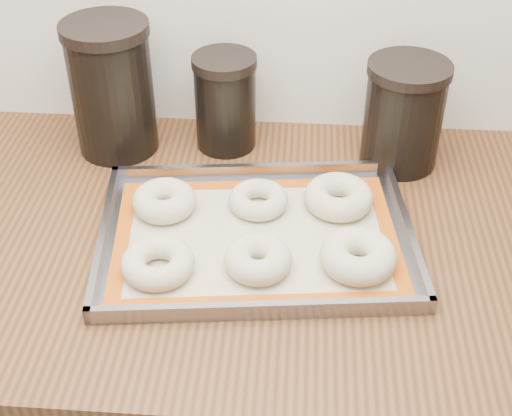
# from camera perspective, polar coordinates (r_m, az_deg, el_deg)

# --- Properties ---
(countertop) EXTENTS (3.06, 0.68, 0.04)m
(countertop) POSITION_cam_1_polar(r_m,az_deg,el_deg) (1.09, 1.46, -2.76)
(countertop) COLOR brown
(countertop) RESTS_ON cabinet
(baking_tray) EXTENTS (0.50, 0.38, 0.03)m
(baking_tray) POSITION_cam_1_polar(r_m,az_deg,el_deg) (1.06, -0.00, -2.27)
(baking_tray) COLOR gray
(baking_tray) RESTS_ON countertop
(baking_mat) EXTENTS (0.45, 0.34, 0.00)m
(baking_mat) POSITION_cam_1_polar(r_m,az_deg,el_deg) (1.06, 0.00, -2.35)
(baking_mat) COLOR #C6B793
(baking_mat) RESTS_ON baking_tray
(bagel_front_left) EXTENTS (0.12, 0.12, 0.03)m
(bagel_front_left) POSITION_cam_1_polar(r_m,az_deg,el_deg) (1.00, -7.86, -4.38)
(bagel_front_left) COLOR beige
(bagel_front_left) RESTS_ON baking_mat
(bagel_front_mid) EXTENTS (0.10, 0.10, 0.04)m
(bagel_front_mid) POSITION_cam_1_polar(r_m,az_deg,el_deg) (1.00, 0.16, -4.13)
(bagel_front_mid) COLOR beige
(bagel_front_mid) RESTS_ON baking_mat
(bagel_front_right) EXTENTS (0.14, 0.14, 0.04)m
(bagel_front_right) POSITION_cam_1_polar(r_m,az_deg,el_deg) (1.01, 8.18, -3.82)
(bagel_front_right) COLOR beige
(bagel_front_right) RESTS_ON baking_mat
(bagel_back_left) EXTENTS (0.12, 0.12, 0.04)m
(bagel_back_left) POSITION_cam_1_polar(r_m,az_deg,el_deg) (1.11, -7.36, 0.58)
(bagel_back_left) COLOR beige
(bagel_back_left) RESTS_ON baking_mat
(bagel_back_mid) EXTENTS (0.10, 0.10, 0.03)m
(bagel_back_mid) POSITION_cam_1_polar(r_m,az_deg,el_deg) (1.11, 0.19, 0.67)
(bagel_back_mid) COLOR beige
(bagel_back_mid) RESTS_ON baking_mat
(bagel_back_right) EXTENTS (0.12, 0.12, 0.04)m
(bagel_back_right) POSITION_cam_1_polar(r_m,az_deg,el_deg) (1.12, 6.62, 0.88)
(bagel_back_right) COLOR beige
(bagel_back_right) RESTS_ON baking_mat
(canister_left) EXTENTS (0.14, 0.14, 0.23)m
(canister_left) POSITION_cam_1_polar(r_m,az_deg,el_deg) (1.24, -11.45, 9.40)
(canister_left) COLOR black
(canister_left) RESTS_ON countertop
(canister_mid) EXTENTS (0.11, 0.11, 0.17)m
(canister_mid) POSITION_cam_1_polar(r_m,az_deg,el_deg) (1.24, -2.47, 8.49)
(canister_mid) COLOR black
(canister_mid) RESTS_ON countertop
(canister_right) EXTENTS (0.14, 0.14, 0.18)m
(canister_right) POSITION_cam_1_polar(r_m,az_deg,el_deg) (1.21, 11.71, 7.36)
(canister_right) COLOR black
(canister_right) RESTS_ON countertop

